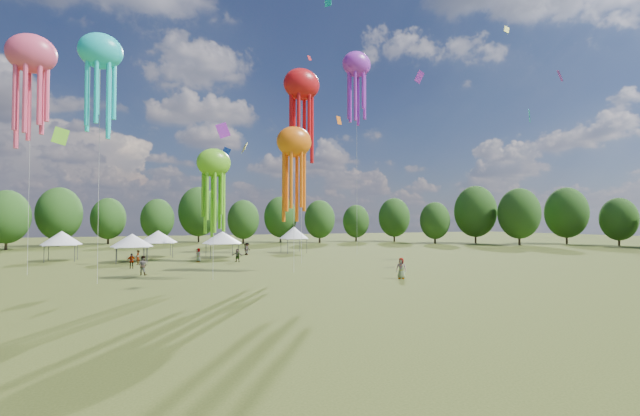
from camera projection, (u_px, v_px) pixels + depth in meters
name	position (u px, v px, depth m)	size (l,w,h in m)	color
ground	(545.00, 411.00, 11.97)	(300.00, 300.00, 0.00)	#384416
spectator_near	(143.00, 265.00, 41.80)	(0.90, 0.70, 1.86)	gray
spectators_far	(240.00, 254.00, 55.99)	(23.31, 33.35, 1.88)	gray
festival_tents	(182.00, 237.00, 61.20)	(37.37, 12.04, 4.26)	#47474C
show_kites	(253.00, 98.00, 51.31)	(46.27, 23.57, 32.03)	#1AD8DD
small_kites	(222.00, 16.00, 49.45)	(79.56, 60.58, 37.78)	#1AD8DD
treeline	(176.00, 212.00, 67.78)	(201.57, 95.24, 13.43)	#38281C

